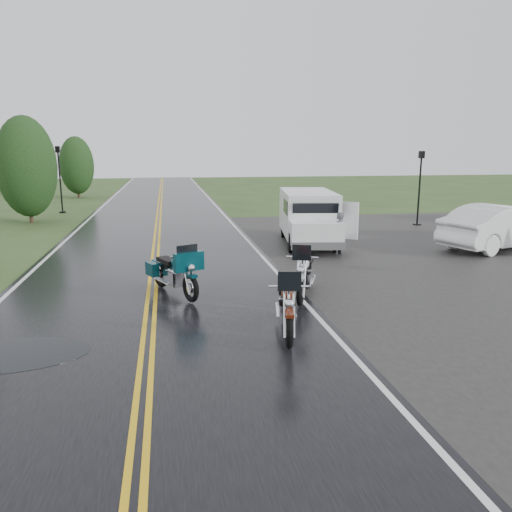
{
  "coord_description": "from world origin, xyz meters",
  "views": [
    {
      "loc": [
        0.47,
        -10.95,
        3.81
      ],
      "look_at": [
        2.8,
        2.0,
        1.0
      ],
      "focal_mm": 35.0,
      "sensor_mm": 36.0,
      "label": 1
    }
  ],
  "objects_px": {
    "lamp_post_far_left": "(60,180)",
    "lamp_post_far_right": "(419,188)",
    "van_white": "(292,224)",
    "motorcycle_teal": "(190,276)",
    "motorcycle_silver": "(301,279)",
    "person_at_van": "(339,234)",
    "sedan_white": "(500,228)",
    "motorcycle_red": "(289,315)"
  },
  "relations": [
    {
      "from": "motorcycle_silver",
      "to": "person_at_van",
      "type": "bearing_deg",
      "value": 84.18
    },
    {
      "from": "person_at_van",
      "to": "lamp_post_far_left",
      "type": "relative_size",
      "value": 0.38
    },
    {
      "from": "motorcycle_red",
      "to": "motorcycle_teal",
      "type": "xyz_separation_m",
      "value": [
        -1.71,
        3.29,
        -0.0
      ]
    },
    {
      "from": "person_at_van",
      "to": "motorcycle_red",
      "type": "bearing_deg",
      "value": 25.92
    },
    {
      "from": "lamp_post_far_right",
      "to": "sedan_white",
      "type": "bearing_deg",
      "value": -89.37
    },
    {
      "from": "sedan_white",
      "to": "lamp_post_far_left",
      "type": "xyz_separation_m",
      "value": [
        -19.0,
        15.06,
        1.18
      ]
    },
    {
      "from": "sedan_white",
      "to": "person_at_van",
      "type": "bearing_deg",
      "value": 70.41
    },
    {
      "from": "lamp_post_far_left",
      "to": "lamp_post_far_right",
      "type": "bearing_deg",
      "value": -24.75
    },
    {
      "from": "motorcycle_red",
      "to": "sedan_white",
      "type": "bearing_deg",
      "value": 49.49
    },
    {
      "from": "lamp_post_far_left",
      "to": "motorcycle_teal",
      "type": "bearing_deg",
      "value": -71.22
    },
    {
      "from": "motorcycle_red",
      "to": "motorcycle_silver",
      "type": "bearing_deg",
      "value": 81.15
    },
    {
      "from": "motorcycle_silver",
      "to": "lamp_post_far_left",
      "type": "xyz_separation_m",
      "value": [
        -9.45,
        20.87,
        1.3
      ]
    },
    {
      "from": "motorcycle_red",
      "to": "van_white",
      "type": "bearing_deg",
      "value": 86.37
    },
    {
      "from": "motorcycle_red",
      "to": "motorcycle_teal",
      "type": "height_order",
      "value": "motorcycle_red"
    },
    {
      "from": "motorcycle_red",
      "to": "motorcycle_teal",
      "type": "relative_size",
      "value": 1.0
    },
    {
      "from": "motorcycle_silver",
      "to": "sedan_white",
      "type": "height_order",
      "value": "sedan_white"
    },
    {
      "from": "lamp_post_far_left",
      "to": "lamp_post_far_right",
      "type": "distance_m",
      "value": 20.84
    },
    {
      "from": "motorcycle_teal",
      "to": "lamp_post_far_right",
      "type": "height_order",
      "value": "lamp_post_far_right"
    },
    {
      "from": "motorcycle_silver",
      "to": "van_white",
      "type": "bearing_deg",
      "value": 99.04
    },
    {
      "from": "lamp_post_far_right",
      "to": "motorcycle_teal",
      "type": "bearing_deg",
      "value": -136.76
    },
    {
      "from": "sedan_white",
      "to": "lamp_post_far_right",
      "type": "height_order",
      "value": "lamp_post_far_right"
    },
    {
      "from": "lamp_post_far_left",
      "to": "sedan_white",
      "type": "bearing_deg",
      "value": -38.41
    },
    {
      "from": "motorcycle_teal",
      "to": "lamp_post_far_right",
      "type": "distance_m",
      "value": 16.64
    },
    {
      "from": "lamp_post_far_left",
      "to": "lamp_post_far_right",
      "type": "height_order",
      "value": "lamp_post_far_left"
    },
    {
      "from": "person_at_van",
      "to": "lamp_post_far_right",
      "type": "xyz_separation_m",
      "value": [
        6.45,
        6.29,
        1.12
      ]
    },
    {
      "from": "van_white",
      "to": "lamp_post_far_left",
      "type": "distance_m",
      "value": 18.08
    },
    {
      "from": "person_at_van",
      "to": "lamp_post_far_left",
      "type": "height_order",
      "value": "lamp_post_far_left"
    },
    {
      "from": "van_white",
      "to": "sedan_white",
      "type": "height_order",
      "value": "van_white"
    },
    {
      "from": "person_at_van",
      "to": "sedan_white",
      "type": "height_order",
      "value": "sedan_white"
    },
    {
      "from": "sedan_white",
      "to": "motorcycle_red",
      "type": "bearing_deg",
      "value": 109.36
    },
    {
      "from": "lamp_post_far_left",
      "to": "person_at_van",
      "type": "bearing_deg",
      "value": -50.28
    },
    {
      "from": "sedan_white",
      "to": "motorcycle_teal",
      "type": "bearing_deg",
      "value": 93.3
    },
    {
      "from": "motorcycle_silver",
      "to": "person_at_van",
      "type": "relative_size",
      "value": 1.6
    },
    {
      "from": "motorcycle_teal",
      "to": "van_white",
      "type": "bearing_deg",
      "value": 29.91
    },
    {
      "from": "van_white",
      "to": "lamp_post_far_right",
      "type": "xyz_separation_m",
      "value": [
        8.05,
        5.69,
        0.8
      ]
    },
    {
      "from": "motorcycle_red",
      "to": "lamp_post_far_left",
      "type": "xyz_separation_m",
      "value": [
        -8.55,
        23.39,
        1.3
      ]
    },
    {
      "from": "motorcycle_red",
      "to": "sedan_white",
      "type": "relative_size",
      "value": 0.48
    },
    {
      "from": "van_white",
      "to": "lamp_post_far_right",
      "type": "distance_m",
      "value": 9.89
    },
    {
      "from": "motorcycle_silver",
      "to": "sedan_white",
      "type": "relative_size",
      "value": 0.48
    },
    {
      "from": "motorcycle_red",
      "to": "motorcycle_silver",
      "type": "xyz_separation_m",
      "value": [
        0.91,
        2.52,
        0.01
      ]
    },
    {
      "from": "motorcycle_teal",
      "to": "sedan_white",
      "type": "relative_size",
      "value": 0.47
    },
    {
      "from": "van_white",
      "to": "sedan_white",
      "type": "distance_m",
      "value": 8.15
    }
  ]
}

